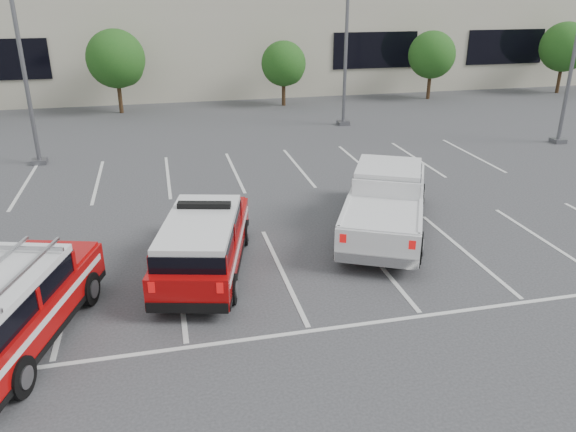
# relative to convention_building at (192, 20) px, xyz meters

# --- Properties ---
(ground) EXTENTS (120.00, 120.00, 0.00)m
(ground) POSITION_rel_convention_building_xyz_m (-0.18, -31.86, -4.72)
(ground) COLOR #353538
(ground) RESTS_ON ground
(stall_markings) EXTENTS (23.00, 15.00, 0.01)m
(stall_markings) POSITION_rel_convention_building_xyz_m (-0.18, -27.36, -4.71)
(stall_markings) COLOR silver
(stall_markings) RESTS_ON ground
(convention_building) EXTENTS (60.00, 16.99, 13.20)m
(convention_building) POSITION_rel_convention_building_xyz_m (0.00, 0.00, 0.00)
(convention_building) COLOR beige
(convention_building) RESTS_ON ground
(tree_mid_left) EXTENTS (3.37, 3.37, 4.85)m
(tree_mid_left) POSITION_rel_convention_building_xyz_m (-5.09, -9.82, -1.68)
(tree_mid_left) COLOR #3F2B19
(tree_mid_left) RESTS_ON ground
(tree_mid_right) EXTENTS (2.77, 2.77, 3.99)m
(tree_mid_right) POSITION_rel_convention_building_xyz_m (4.91, -9.82, -2.22)
(tree_mid_right) COLOR #3F2B19
(tree_mid_right) RESTS_ON ground
(tree_right) EXTENTS (3.07, 3.07, 4.42)m
(tree_right) POSITION_rel_convention_building_xyz_m (14.91, -9.82, -1.95)
(tree_right) COLOR #3F2B19
(tree_right) RESTS_ON ground
(tree_far_right) EXTENTS (3.37, 3.37, 4.85)m
(tree_far_right) POSITION_rel_convention_building_xyz_m (24.91, -9.82, -1.68)
(tree_far_right) COLOR #3F2B19
(tree_far_right) RESTS_ON ground
(light_pole_left) EXTENTS (0.90, 0.60, 10.24)m
(light_pole_left) POSITION_rel_convention_building_xyz_m (-8.18, -19.86, 0.47)
(light_pole_left) COLOR #59595E
(light_pole_left) RESTS_ON ground
(light_pole_mid) EXTENTS (0.90, 0.60, 10.24)m
(light_pole_mid) POSITION_rel_convention_building_xyz_m (6.82, -15.86, 0.47)
(light_pole_mid) COLOR #59595E
(light_pole_mid) RESTS_ON ground
(fire_chief_suv) EXTENTS (3.09, 5.49, 1.83)m
(fire_chief_suv) POSITION_rel_convention_building_xyz_m (-2.18, -31.39, -3.97)
(fire_chief_suv) COLOR #9D0708
(fire_chief_suv) RESTS_ON ground
(white_pickup) EXTENTS (4.78, 6.66, 1.95)m
(white_pickup) POSITION_rel_convention_building_xyz_m (3.55, -29.83, -3.94)
(white_pickup) COLOR silver
(white_pickup) RESTS_ON ground
(ladder_suv) EXTENTS (3.38, 5.46, 2.01)m
(ladder_suv) POSITION_rel_convention_building_xyz_m (-6.41, -33.77, -3.92)
(ladder_suv) COLOR #9D0708
(ladder_suv) RESTS_ON ground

